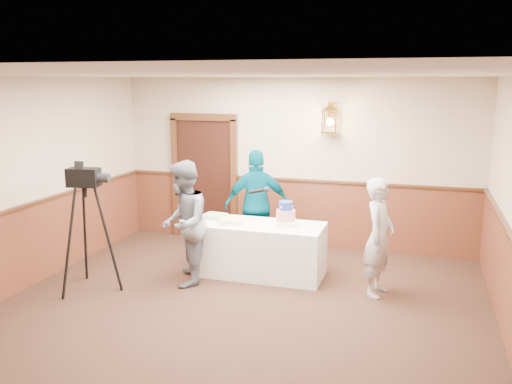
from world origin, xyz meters
TOP-DOWN VIEW (x-y plane):
  - ground at (0.00, 0.00)m, footprint 7.00×7.00m
  - room_shell at (-0.05, 0.45)m, footprint 6.02×7.02m
  - display_table at (-0.12, 1.90)m, footprint 1.80×0.80m
  - tiered_cake at (0.24, 1.94)m, footprint 0.44×0.44m
  - sheet_cake_yellow at (-0.51, 1.80)m, footprint 0.39×0.33m
  - sheet_cake_green at (-0.84, 1.99)m, footprint 0.33×0.28m
  - interviewer at (-1.01, 1.26)m, footprint 1.58×0.97m
  - baker at (1.55, 1.64)m, footprint 0.48×0.63m
  - assistant_p at (-0.37, 2.59)m, footprint 1.09×0.77m
  - tv_camera_rig at (-2.12, 0.68)m, footprint 0.65×0.60m

SIDE VIEW (x-z plane):
  - ground at x=0.00m, z-range 0.00..0.00m
  - display_table at x=-0.12m, z-range 0.00..0.75m
  - tv_camera_rig at x=-2.12m, z-range -0.08..1.56m
  - baker at x=1.55m, z-range 0.00..1.54m
  - sheet_cake_yellow at x=-0.51m, z-range 0.75..0.82m
  - sheet_cake_green at x=-0.84m, z-range 0.75..0.82m
  - interviewer at x=-1.01m, z-range 0.00..1.70m
  - assistant_p at x=-0.37m, z-range 0.00..1.71m
  - tiered_cake at x=0.24m, z-range 0.71..1.05m
  - room_shell at x=-0.05m, z-range 0.12..2.93m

